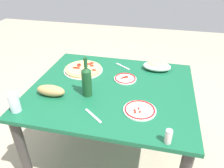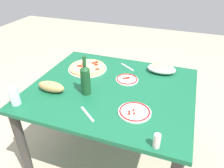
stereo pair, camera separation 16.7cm
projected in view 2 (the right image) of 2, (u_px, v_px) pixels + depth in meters
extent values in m
plane|color=tan|center=(112.00, 153.00, 2.07)|extent=(8.00, 8.00, 0.00)
cube|color=#145938|center=(112.00, 89.00, 1.69)|extent=(1.23, 1.06, 0.03)
cylinder|color=#33302D|center=(23.00, 147.00, 1.67)|extent=(0.07, 0.07, 0.70)
cylinder|color=#33302D|center=(79.00, 86.00, 2.42)|extent=(0.07, 0.07, 0.70)
cylinder|color=#33302D|center=(183.00, 107.00, 2.10)|extent=(0.07, 0.07, 0.70)
cylinder|color=#B7B7BC|center=(88.00, 69.00, 1.94)|extent=(0.34, 0.34, 0.01)
cylinder|color=#DBB26B|center=(87.00, 68.00, 1.94)|extent=(0.32, 0.32, 0.02)
cylinder|color=#EACC75|center=(87.00, 66.00, 1.93)|extent=(0.28, 0.28, 0.01)
cylinder|color=maroon|center=(97.00, 62.00, 2.00)|extent=(0.04, 0.04, 0.00)
cylinder|color=#B22D1E|center=(97.00, 69.00, 1.88)|extent=(0.04, 0.04, 0.00)
cylinder|color=#B22D1E|center=(82.00, 66.00, 1.92)|extent=(0.04, 0.04, 0.00)
cylinder|color=maroon|center=(96.00, 65.00, 1.95)|extent=(0.04, 0.04, 0.00)
cylinder|color=maroon|center=(84.00, 64.00, 1.96)|extent=(0.04, 0.04, 0.00)
cylinder|color=#B22D1E|center=(94.00, 63.00, 1.98)|extent=(0.04, 0.04, 0.00)
cylinder|color=maroon|center=(79.00, 66.00, 1.93)|extent=(0.04, 0.04, 0.00)
cylinder|color=#B22D1E|center=(84.00, 63.00, 1.98)|extent=(0.04, 0.04, 0.00)
ellipsoid|color=white|center=(161.00, 69.00, 1.87)|extent=(0.24, 0.15, 0.07)
ellipsoid|color=#AD2819|center=(162.00, 68.00, 1.87)|extent=(0.20, 0.12, 0.03)
ellipsoid|color=#EACC75|center=(162.00, 66.00, 1.86)|extent=(0.17, 0.10, 0.02)
cylinder|color=#194723|center=(86.00, 82.00, 1.57)|extent=(0.07, 0.07, 0.20)
cone|color=#194723|center=(85.00, 68.00, 1.51)|extent=(0.07, 0.07, 0.03)
cylinder|color=#194723|center=(84.00, 61.00, 1.48)|extent=(0.03, 0.03, 0.07)
cylinder|color=silver|center=(14.00, 96.00, 1.47)|extent=(0.07, 0.07, 0.13)
cylinder|color=white|center=(127.00, 80.00, 1.78)|extent=(0.18, 0.18, 0.01)
torus|color=red|center=(127.00, 79.00, 1.77)|extent=(0.17, 0.17, 0.01)
cube|color=#AD2819|center=(129.00, 78.00, 1.78)|extent=(0.01, 0.01, 0.01)
cube|color=#AD2819|center=(124.00, 79.00, 1.77)|extent=(0.01, 0.01, 0.01)
cube|color=#AD2819|center=(128.00, 78.00, 1.78)|extent=(0.01, 0.01, 0.01)
cube|color=#AD2819|center=(127.00, 78.00, 1.77)|extent=(0.01, 0.01, 0.01)
cube|color=#AD2819|center=(128.00, 78.00, 1.78)|extent=(0.01, 0.01, 0.01)
cube|color=#AD2819|center=(125.00, 78.00, 1.78)|extent=(0.01, 0.01, 0.01)
cylinder|color=white|center=(135.00, 112.00, 1.42)|extent=(0.22, 0.22, 0.01)
torus|color=red|center=(135.00, 111.00, 1.41)|extent=(0.20, 0.20, 0.01)
cube|color=#AD2819|center=(134.00, 110.00, 1.42)|extent=(0.01, 0.01, 0.01)
cube|color=#AD2819|center=(129.00, 114.00, 1.39)|extent=(0.01, 0.01, 0.01)
cube|color=#AD2819|center=(134.00, 114.00, 1.39)|extent=(0.01, 0.01, 0.01)
cube|color=#AD2819|center=(129.00, 112.00, 1.41)|extent=(0.01, 0.01, 0.01)
ellipsoid|color=tan|center=(51.00, 87.00, 1.62)|extent=(0.21, 0.09, 0.08)
cylinder|color=silver|center=(157.00, 142.00, 1.16)|extent=(0.04, 0.04, 0.07)
cylinder|color=#B7B7BC|center=(158.00, 136.00, 1.13)|extent=(0.04, 0.04, 0.01)
cube|color=#B7B7BC|center=(87.00, 114.00, 1.41)|extent=(0.14, 0.12, 0.00)
cube|color=#B7B7BC|center=(127.00, 67.00, 1.98)|extent=(0.15, 0.11, 0.00)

